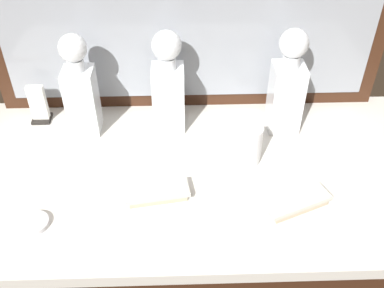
{
  "coord_description": "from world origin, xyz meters",
  "views": [
    {
      "loc": [
        -0.03,
        -0.81,
        1.62
      ],
      "look_at": [
        0.0,
        0.0,
        0.95
      ],
      "focal_mm": 41.53,
      "sensor_mm": 36.0,
      "label": 1
    }
  ],
  "objects_px": {
    "crystal_decanter_center": "(81,94)",
    "silver_brush_far_right": "(157,193)",
    "crystal_decanter_right": "(168,91)",
    "napkin_holder": "(39,106)",
    "silver_brush_front": "(297,203)",
    "crystal_tumbler_front": "(248,145)",
    "porcelain_dish": "(34,223)",
    "crystal_decanter_far_left": "(287,90)"
  },
  "relations": [
    {
      "from": "crystal_decanter_center",
      "to": "crystal_tumbler_front",
      "type": "relative_size",
      "value": 2.8
    },
    {
      "from": "crystal_tumbler_front",
      "to": "crystal_decanter_right",
      "type": "bearing_deg",
      "value": 142.38
    },
    {
      "from": "silver_brush_far_right",
      "to": "crystal_decanter_right",
      "type": "bearing_deg",
      "value": 84.61
    },
    {
      "from": "silver_brush_far_right",
      "to": "silver_brush_front",
      "type": "bearing_deg",
      "value": -7.61
    },
    {
      "from": "crystal_tumbler_front",
      "to": "silver_brush_far_right",
      "type": "relative_size",
      "value": 0.65
    },
    {
      "from": "crystal_decanter_right",
      "to": "crystal_decanter_center",
      "type": "bearing_deg",
      "value": -176.86
    },
    {
      "from": "crystal_tumbler_front",
      "to": "silver_brush_far_right",
      "type": "xyz_separation_m",
      "value": [
        -0.22,
        -0.13,
        -0.03
      ]
    },
    {
      "from": "crystal_decanter_far_left",
      "to": "crystal_decanter_center",
      "type": "height_order",
      "value": "crystal_decanter_far_left"
    },
    {
      "from": "crystal_decanter_far_left",
      "to": "crystal_decanter_right",
      "type": "bearing_deg",
      "value": 177.05
    },
    {
      "from": "crystal_decanter_far_left",
      "to": "silver_brush_front",
      "type": "distance_m",
      "value": 0.32
    },
    {
      "from": "crystal_decanter_center",
      "to": "crystal_decanter_right",
      "type": "bearing_deg",
      "value": 3.14
    },
    {
      "from": "crystal_decanter_right",
      "to": "crystal_tumbler_front",
      "type": "xyz_separation_m",
      "value": [
        0.2,
        -0.15,
        -0.07
      ]
    },
    {
      "from": "crystal_decanter_far_left",
      "to": "silver_brush_front",
      "type": "bearing_deg",
      "value": -93.94
    },
    {
      "from": "crystal_tumbler_front",
      "to": "silver_brush_far_right",
      "type": "height_order",
      "value": "crystal_tumbler_front"
    },
    {
      "from": "crystal_decanter_center",
      "to": "napkin_holder",
      "type": "distance_m",
      "value": 0.16
    },
    {
      "from": "silver_brush_far_right",
      "to": "porcelain_dish",
      "type": "height_order",
      "value": "silver_brush_far_right"
    },
    {
      "from": "crystal_tumbler_front",
      "to": "silver_brush_far_right",
      "type": "distance_m",
      "value": 0.26
    },
    {
      "from": "crystal_decanter_center",
      "to": "porcelain_dish",
      "type": "distance_m",
      "value": 0.36
    },
    {
      "from": "crystal_decanter_center",
      "to": "silver_brush_far_right",
      "type": "relative_size",
      "value": 1.83
    },
    {
      "from": "napkin_holder",
      "to": "crystal_decanter_far_left",
      "type": "bearing_deg",
      "value": -4.33
    },
    {
      "from": "silver_brush_front",
      "to": "porcelain_dish",
      "type": "distance_m",
      "value": 0.58
    },
    {
      "from": "crystal_decanter_right",
      "to": "crystal_tumbler_front",
      "type": "distance_m",
      "value": 0.26
    },
    {
      "from": "crystal_decanter_far_left",
      "to": "silver_brush_front",
      "type": "xyz_separation_m",
      "value": [
        -0.02,
        -0.3,
        -0.1
      ]
    },
    {
      "from": "crystal_tumbler_front",
      "to": "crystal_decanter_center",
      "type": "bearing_deg",
      "value": 161.83
    },
    {
      "from": "crystal_decanter_far_left",
      "to": "porcelain_dish",
      "type": "bearing_deg",
      "value": -150.71
    },
    {
      "from": "crystal_decanter_far_left",
      "to": "crystal_decanter_center",
      "type": "bearing_deg",
      "value": 179.62
    },
    {
      "from": "silver_brush_far_right",
      "to": "napkin_holder",
      "type": "xyz_separation_m",
      "value": [
        -0.34,
        0.31,
        0.03
      ]
    },
    {
      "from": "silver_brush_front",
      "to": "porcelain_dish",
      "type": "bearing_deg",
      "value": -176.6
    },
    {
      "from": "crystal_decanter_center",
      "to": "napkin_holder",
      "type": "height_order",
      "value": "crystal_decanter_center"
    },
    {
      "from": "crystal_decanter_center",
      "to": "silver_brush_far_right",
      "type": "xyz_separation_m",
      "value": [
        0.2,
        -0.26,
        -0.1
      ]
    },
    {
      "from": "crystal_decanter_right",
      "to": "silver_brush_front",
      "type": "bearing_deg",
      "value": -47.73
    },
    {
      "from": "crystal_decanter_center",
      "to": "crystal_tumbler_front",
      "type": "distance_m",
      "value": 0.45
    },
    {
      "from": "crystal_tumbler_front",
      "to": "silver_brush_front",
      "type": "height_order",
      "value": "crystal_tumbler_front"
    },
    {
      "from": "crystal_decanter_center",
      "to": "silver_brush_far_right",
      "type": "height_order",
      "value": "crystal_decanter_center"
    },
    {
      "from": "porcelain_dish",
      "to": "napkin_holder",
      "type": "bearing_deg",
      "value": 100.35
    },
    {
      "from": "crystal_decanter_right",
      "to": "silver_brush_front",
      "type": "distance_m",
      "value": 0.44
    },
    {
      "from": "crystal_decanter_center",
      "to": "crystal_decanter_right",
      "type": "distance_m",
      "value": 0.23
    },
    {
      "from": "napkin_holder",
      "to": "silver_brush_far_right",
      "type": "bearing_deg",
      "value": -42.87
    },
    {
      "from": "silver_brush_front",
      "to": "silver_brush_far_right",
      "type": "bearing_deg",
      "value": 172.39
    },
    {
      "from": "crystal_decanter_right",
      "to": "porcelain_dish",
      "type": "relative_size",
      "value": 4.33
    },
    {
      "from": "crystal_decanter_center",
      "to": "crystal_tumbler_front",
      "type": "height_order",
      "value": "crystal_decanter_center"
    },
    {
      "from": "crystal_decanter_right",
      "to": "napkin_holder",
      "type": "bearing_deg",
      "value": 174.49
    }
  ]
}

